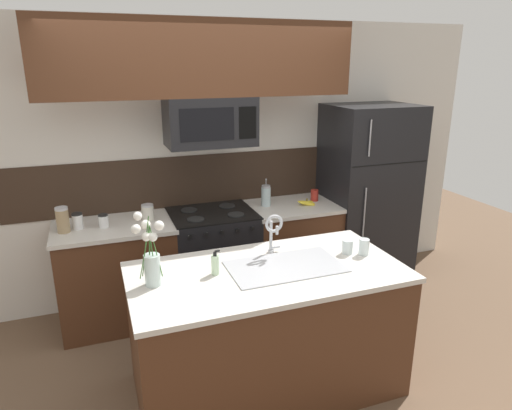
% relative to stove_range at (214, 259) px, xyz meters
% --- Properties ---
extents(ground_plane, '(10.00, 10.00, 0.00)m').
position_rel_stove_range_xyz_m(ground_plane, '(-0.00, -0.90, -0.46)').
color(ground_plane, brown).
extents(rear_partition, '(5.20, 0.10, 2.60)m').
position_rel_stove_range_xyz_m(rear_partition, '(0.30, 0.38, 0.84)').
color(rear_partition, silver).
rests_on(rear_partition, ground).
extents(splash_band, '(3.51, 0.01, 0.48)m').
position_rel_stove_range_xyz_m(splash_band, '(-0.00, 0.32, 0.69)').
color(splash_band, '#332319').
rests_on(splash_band, rear_partition).
extents(back_counter_left, '(0.99, 0.65, 0.91)m').
position_rel_stove_range_xyz_m(back_counter_left, '(-0.86, 0.00, -0.01)').
color(back_counter_left, '#4C2B19').
rests_on(back_counter_left, ground).
extents(back_counter_right, '(0.85, 0.65, 0.91)m').
position_rel_stove_range_xyz_m(back_counter_right, '(0.79, 0.00, -0.01)').
color(back_counter_right, '#4C2B19').
rests_on(back_counter_right, ground).
extents(stove_range, '(0.76, 0.64, 0.93)m').
position_rel_stove_range_xyz_m(stove_range, '(0.00, 0.00, 0.00)').
color(stove_range, black).
rests_on(stove_range, ground).
extents(microwave, '(0.74, 0.40, 0.41)m').
position_rel_stove_range_xyz_m(microwave, '(0.00, -0.02, 1.28)').
color(microwave, black).
extents(upper_cabinet_band, '(2.55, 0.34, 0.60)m').
position_rel_stove_range_xyz_m(upper_cabinet_band, '(-0.07, -0.05, 1.79)').
color(upper_cabinet_band, '#4C2B19').
extents(refrigerator, '(0.85, 0.74, 1.83)m').
position_rel_stove_range_xyz_m(refrigerator, '(1.63, 0.02, 0.45)').
color(refrigerator, black).
rests_on(refrigerator, ground).
extents(storage_jar_tall, '(0.10, 0.10, 0.21)m').
position_rel_stove_range_xyz_m(storage_jar_tall, '(-1.24, -0.04, 0.55)').
color(storage_jar_tall, '#997F5B').
rests_on(storage_jar_tall, back_counter_left).
extents(storage_jar_medium, '(0.09, 0.09, 0.14)m').
position_rel_stove_range_xyz_m(storage_jar_medium, '(-1.13, 0.00, 0.52)').
color(storage_jar_medium, silver).
rests_on(storage_jar_medium, back_counter_left).
extents(storage_jar_short, '(0.08, 0.08, 0.11)m').
position_rel_stove_range_xyz_m(storage_jar_short, '(-0.93, -0.03, 0.50)').
color(storage_jar_short, silver).
rests_on(storage_jar_short, back_counter_left).
extents(storage_jar_squat, '(0.10, 0.10, 0.14)m').
position_rel_stove_range_xyz_m(storage_jar_squat, '(-0.57, 0.03, 0.52)').
color(storage_jar_squat, silver).
rests_on(storage_jar_squat, back_counter_left).
extents(banana_bunch, '(0.19, 0.12, 0.08)m').
position_rel_stove_range_xyz_m(banana_bunch, '(0.92, -0.06, 0.47)').
color(banana_bunch, yellow).
rests_on(banana_bunch, back_counter_right).
extents(french_press, '(0.09, 0.09, 0.27)m').
position_rel_stove_range_xyz_m(french_press, '(0.54, 0.06, 0.55)').
color(french_press, silver).
rests_on(french_press, back_counter_right).
extents(coffee_tin, '(0.08, 0.08, 0.11)m').
position_rel_stove_range_xyz_m(coffee_tin, '(1.06, 0.05, 0.50)').
color(coffee_tin, '#B22D23').
rests_on(coffee_tin, back_counter_right).
extents(island_counter, '(1.82, 0.92, 0.91)m').
position_rel_stove_range_xyz_m(island_counter, '(0.05, -1.25, -0.01)').
color(island_counter, '#4C2B19').
rests_on(island_counter, ground).
extents(kitchen_sink, '(0.76, 0.44, 0.16)m').
position_rel_stove_range_xyz_m(kitchen_sink, '(0.17, -1.25, 0.38)').
color(kitchen_sink, '#ADAFB5').
rests_on(kitchen_sink, island_counter).
extents(sink_faucet, '(0.14, 0.14, 0.31)m').
position_rel_stove_range_xyz_m(sink_faucet, '(0.17, -1.03, 0.65)').
color(sink_faucet, '#B7BABF').
rests_on(sink_faucet, island_counter).
extents(dish_soap_bottle, '(0.06, 0.05, 0.16)m').
position_rel_stove_range_xyz_m(dish_soap_bottle, '(-0.29, -1.19, 0.52)').
color(dish_soap_bottle, beige).
rests_on(dish_soap_bottle, island_counter).
extents(drinking_glass, '(0.08, 0.08, 0.10)m').
position_rel_stove_range_xyz_m(drinking_glass, '(0.68, -1.20, 0.50)').
color(drinking_glass, silver).
rests_on(drinking_glass, island_counter).
extents(spare_glass, '(0.07, 0.07, 0.12)m').
position_rel_stove_range_xyz_m(spare_glass, '(0.78, -1.25, 0.51)').
color(spare_glass, silver).
rests_on(spare_glass, island_counter).
extents(flower_vase, '(0.19, 0.12, 0.48)m').
position_rel_stove_range_xyz_m(flower_vase, '(-0.70, -1.21, 0.62)').
color(flower_vase, silver).
rests_on(flower_vase, island_counter).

